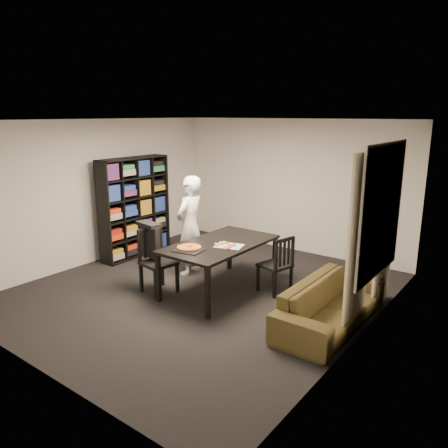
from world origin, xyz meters
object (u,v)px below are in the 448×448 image
Objects in this scene: chair_left at (155,256)px; baking_tray at (189,250)px; person at (190,226)px; chair_right at (279,261)px; dining_table at (220,247)px; bookshelf at (135,207)px; sofa at (331,304)px; pepperoni_pizza at (189,247)px.

chair_left is 0.71m from baking_tray.
baking_tray is at bearing 34.86° from person.
chair_right is (1.59, 1.05, -0.05)m from chair_left.
chair_left reaches higher than dining_table.
chair_left is (1.58, -1.03, -0.38)m from bookshelf.
bookshelf is at bearing 156.04° from baking_tray.
dining_table reaches higher than sofa.
chair_left is (-0.80, -0.61, -0.14)m from dining_table.
person is at bearing 130.66° from pepperoni_pizza.
pepperoni_pizza is at bearing -72.58° from chair_left.
bookshelf is 1.12× the size of person.
bookshelf is at bearing -100.66° from person.
pepperoni_pizza is at bearing -23.10° from bookshelf.
dining_table is 0.94× the size of sofa.
chair_right is at bearing 29.27° from dining_table.
bookshelf is 3.20m from chair_right.
sofa is at bearing -6.25° from bookshelf.
baking_tray is 0.08m from pepperoni_pizza.
person is 0.86× the size of sofa.
sofa is at bearing 77.50° from person.
pepperoni_pizza is at bearing -30.63° from chair_right.
bookshelf reaches higher than chair_left.
person is at bearing 161.60° from dining_table.
sofa is (1.06, -0.48, -0.23)m from chair_right.
bookshelf reaches higher than sofa.
chair_right is 1.19m from sofa.
dining_table is 2.05× the size of chair_right.
person is (-1.65, -0.16, 0.33)m from chair_right.
sofa is (2.71, -0.33, -0.56)m from person.
person reaches higher than baking_tray.
chair_left is at bearing -42.42° from chair_right.
baking_tray is (0.74, -0.87, -0.07)m from person.
dining_table is 1.87× the size of chair_left.
dining_table is (2.38, -0.42, -0.25)m from bookshelf.
bookshelf is 2.43m from dining_table.
pepperoni_pizza is at bearing 35.06° from person.
chair_right is at bearing 65.46° from sofa.
chair_left reaches higher than pepperoni_pizza.
dining_table is at bearing -46.58° from chair_right.
bookshelf is 2.48m from baking_tray.
pepperoni_pizza reaches higher than sofa.
sofa is (1.97, 0.54, -0.49)m from baking_tray.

